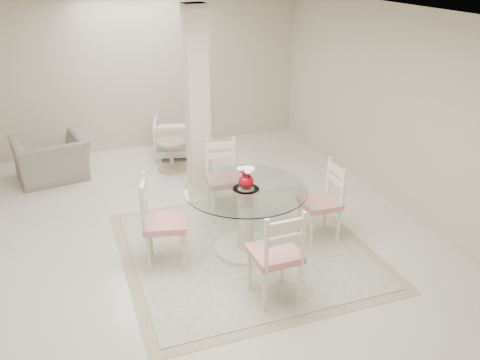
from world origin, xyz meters
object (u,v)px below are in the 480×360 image
object	(u,v)px
recliner_taupe	(51,159)
dining_chair_east	(325,196)
dining_table	(246,220)
dining_chair_north	(223,172)
dining_chair_south	(278,250)
side_table	(172,157)
armchair_white	(175,138)
dining_chair_west	(158,216)
red_vase	(246,177)
column	(197,104)

from	to	relation	value
recliner_taupe	dining_chair_east	bearing A→B (deg)	125.59
dining_table	recliner_taupe	world-z (taller)	dining_table
dining_chair_north	dining_chair_south	bearing A→B (deg)	-87.19
dining_table	side_table	size ratio (longest dim) A/B	2.87
dining_table	side_table	distance (m)	2.77
armchair_white	side_table	distance (m)	0.66
dining_chair_west	dining_chair_south	size ratio (longest dim) A/B	1.00
red_vase	armchair_white	xyz separation A→B (m)	(-0.06, 3.37, -0.64)
red_vase	armchair_white	distance (m)	3.43
dining_chair_south	recliner_taupe	bearing A→B (deg)	-64.76
column	recliner_taupe	bearing A→B (deg)	149.87
dining_chair_north	dining_chair_south	distance (m)	2.05
dining_chair_south	side_table	xyz separation A→B (m)	(-0.22, 3.78, -0.39)
dining_chair_north	armchair_white	distance (m)	2.36
red_vase	side_table	world-z (taller)	red_vase
dining_chair_south	side_table	size ratio (longest dim) A/B	2.36
dining_table	dining_chair_east	distance (m)	1.03
red_vase	column	bearing A→B (deg)	91.80
dining_chair_west	recliner_taupe	xyz separation A→B (m)	(-1.10, 2.96, -0.28)
column	recliner_taupe	distance (m)	2.59
dining_chair_west	side_table	xyz separation A→B (m)	(0.75, 2.69, -0.39)
dining_table	armchair_white	bearing A→B (deg)	90.96
dining_chair_east	side_table	world-z (taller)	dining_chair_east
dining_chair_west	armchair_white	xyz separation A→B (m)	(0.97, 3.30, -0.29)
dining_chair_east	recliner_taupe	bearing A→B (deg)	-133.28
dining_chair_east	dining_chair_north	distance (m)	1.44
column	dining_chair_east	size ratio (longest dim) A/B	2.44
recliner_taupe	dining_chair_west	bearing A→B (deg)	100.29
column	red_vase	distance (m)	1.86
dining_chair_south	recliner_taupe	size ratio (longest dim) A/B	1.12
column	dining_chair_west	distance (m)	2.13
dining_chair_south	armchair_white	world-z (taller)	dining_chair_south
red_vase	side_table	size ratio (longest dim) A/B	0.54
dining_chair_north	recliner_taupe	size ratio (longest dim) A/B	1.09
column	dining_chair_south	xyz separation A→B (m)	(0.01, -2.85, -0.73)
dining_chair_south	armchair_white	size ratio (longest dim) A/B	1.62
dining_table	dining_chair_south	xyz separation A→B (m)	(-0.04, -1.03, 0.20)
column	side_table	distance (m)	1.47
column	dining_table	world-z (taller)	column
column	dining_chair_north	world-z (taller)	column
red_vase	dining_chair_north	size ratio (longest dim) A/B	0.24
dining_chair_north	armchair_white	size ratio (longest dim) A/B	1.57
dining_chair_east	dining_chair_south	xyz separation A→B (m)	(-1.07, -0.98, 0.04)
red_vase	dining_chair_south	bearing A→B (deg)	-92.69
dining_chair_east	armchair_white	xyz separation A→B (m)	(-1.08, 3.42, -0.25)
dining_table	dining_chair_south	distance (m)	1.05
dining_chair_north	armchair_white	xyz separation A→B (m)	(-0.11, 2.35, -0.27)
dining_chair_east	recliner_taupe	world-z (taller)	dining_chair_east
red_vase	recliner_taupe	distance (m)	3.75
column	side_table	bearing A→B (deg)	102.96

